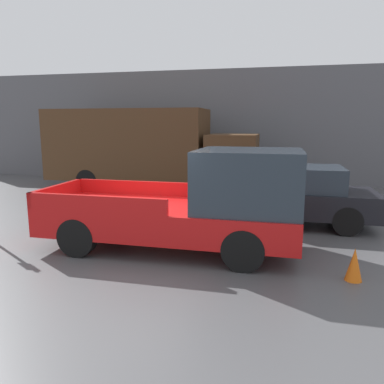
{
  "coord_description": "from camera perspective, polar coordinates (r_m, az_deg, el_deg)",
  "views": [
    {
      "loc": [
        2.77,
        -7.34,
        2.76
      ],
      "look_at": [
        0.69,
        1.34,
        1.12
      ],
      "focal_mm": 35.0,
      "sensor_mm": 36.0,
      "label": 1
    }
  ],
  "objects": [
    {
      "name": "ground_plane",
      "position": [
        8.32,
        -6.85,
        -9.03
      ],
      "size": [
        60.0,
        60.0,
        0.0
      ],
      "primitive_type": "plane",
      "color": "#4C4C4F"
    },
    {
      "name": "building_wall",
      "position": [
        17.7,
        4.55,
        9.87
      ],
      "size": [
        28.0,
        0.15,
        5.19
      ],
      "color": "#56565B",
      "rests_on": "ground"
    },
    {
      "name": "pickup_truck",
      "position": [
        8.07,
        0.79,
        -1.92
      ],
      "size": [
        5.58,
        2.12,
        2.23
      ],
      "color": "red",
      "rests_on": "ground"
    },
    {
      "name": "car",
      "position": [
        10.68,
        14.82,
        -0.36
      ],
      "size": [
        4.53,
        1.94,
        1.61
      ],
      "color": "black",
      "rests_on": "ground"
    },
    {
      "name": "delivery_truck",
      "position": [
        15.82,
        -7.45,
        6.79
      ],
      "size": [
        8.71,
        2.4,
        3.33
      ],
      "color": "#472D19",
      "rests_on": "ground"
    },
    {
      "name": "newspaper_box",
      "position": [
        17.62,
        2.5,
        3.28
      ],
      "size": [
        0.45,
        0.4,
        1.14
      ],
      "color": "gold",
      "rests_on": "ground"
    },
    {
      "name": "traffic_cone",
      "position": [
        7.33,
        23.48,
        -10.1
      ],
      "size": [
        0.3,
        0.3,
        0.6
      ],
      "color": "orange",
      "rests_on": "ground"
    }
  ]
}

